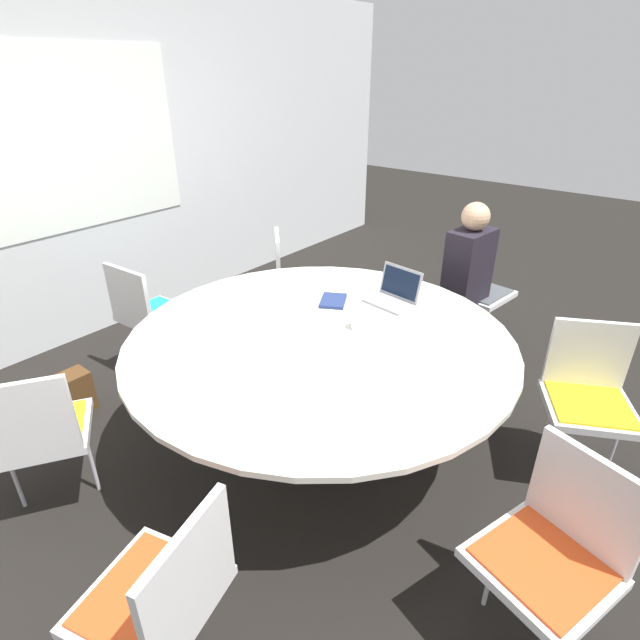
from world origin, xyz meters
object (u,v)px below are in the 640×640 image
chair_1 (294,274)px  coffee_cup (359,322)px  chair_0 (473,283)px  chair_4 (163,593)px  spiral_notebook (333,301)px  laptop (395,294)px  chair_2 (147,309)px  chair_6 (589,390)px  chair_3 (36,430)px  handbag (63,398)px  person_0 (470,270)px  chair_5 (557,545)px

chair_1 → coffee_cup: chair_1 is taller
chair_0 → chair_4: (-3.13, -0.27, 0.00)m
chair_1 → spiral_notebook: (-0.59, -0.86, 0.22)m
chair_1 → laptop: size_ratio=2.66×
chair_2 → chair_4: 2.25m
chair_6 → laptop: (-0.10, 1.16, 0.27)m
chair_3 → chair_6: size_ratio=1.00×
coffee_cup → chair_4: bearing=-168.3°
handbag → person_0: bearing=-35.1°
chair_4 → chair_1: bearing=17.4°
chair_0 → chair_6: 1.48m
chair_0 → chair_6: same height
chair_0 → chair_2: (-1.90, 1.61, 0.00)m
chair_5 → spiral_notebook: size_ratio=3.33×
chair_1 → spiral_notebook: chair_1 is taller
chair_2 → chair_3: 1.32m
chair_2 → chair_3: same height
chair_4 → coffee_cup: size_ratio=9.76×
chair_0 → chair_3: bearing=-8.7°
chair_2 → spiral_notebook: (0.55, -1.23, 0.22)m
spiral_notebook → coffee_cup: (-0.19, -0.32, 0.03)m
coffee_cup → chair_5: bearing=-114.6°
chair_1 → chair_3: bearing=-35.8°
chair_1 → person_0: person_0 is taller
chair_2 → handbag: (-0.70, -0.01, -0.37)m
chair_0 → laptop: size_ratio=2.66×
chair_0 → coffee_cup: 1.56m
chair_4 → chair_3: bearing=68.9°
chair_2 → chair_6: bearing=14.8°
coffee_cup → handbag: (-1.07, 1.55, -0.62)m
chair_6 → person_0: 1.30m
laptop → coffee_cup: laptop is taller
coffee_cup → person_0: bearing=-4.6°
chair_2 → chair_5: size_ratio=1.00×
chair_0 → laptop: (-1.10, 0.08, 0.27)m
chair_5 → chair_1: bearing=-11.1°
chair_5 → person_0: person_0 is taller
chair_2 → laptop: laptop is taller
chair_3 → chair_1: bearing=41.1°
laptop → chair_6: bearing=12.6°
chair_2 → handbag: bearing=-93.0°
chair_0 → laptop: 1.14m
chair_5 → coffee_cup: size_ratio=9.76×
chair_2 → coffee_cup: bearing=9.7°
chair_1 → chair_6: size_ratio=1.00×
chair_4 → spiral_notebook: chair_4 is taller
chair_3 → person_0: size_ratio=0.71×
coffee_cup → chair_6: bearing=-65.1°
chair_0 → chair_4: bearing=12.8°
person_0 → spiral_notebook: bearing=-13.5°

